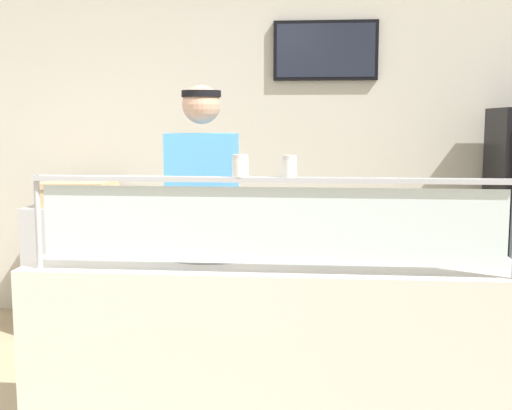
% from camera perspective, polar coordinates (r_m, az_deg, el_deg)
% --- Properties ---
extents(ground_plane, '(12.00, 12.00, 0.00)m').
position_cam_1_polar(ground_plane, '(3.89, 2.17, -16.49)').
color(ground_plane, tan).
rests_on(ground_plane, ground).
extents(shop_rear_unit, '(6.53, 0.13, 2.70)m').
position_cam_1_polar(shop_rear_unit, '(5.19, 3.29, 4.99)').
color(shop_rear_unit, beige).
rests_on(shop_rear_unit, ground).
extents(serving_counter, '(2.13, 0.69, 0.95)m').
position_cam_1_polar(serving_counter, '(3.10, 1.52, -13.33)').
color(serving_counter, silver).
rests_on(serving_counter, ground).
extents(sneeze_guard, '(1.96, 0.06, 0.39)m').
position_cam_1_polar(sneeze_guard, '(2.64, 1.16, -0.58)').
color(sneeze_guard, '#B2B5BC').
rests_on(sneeze_guard, serving_counter).
extents(pizza_tray, '(0.47, 0.47, 0.04)m').
position_cam_1_polar(pizza_tray, '(3.08, -4.06, -3.95)').
color(pizza_tray, '#9EA0A8').
rests_on(pizza_tray, serving_counter).
extents(pizza_server, '(0.08, 0.28, 0.01)m').
position_cam_1_polar(pizza_server, '(3.05, -3.46, -3.63)').
color(pizza_server, '#ADAFB7').
rests_on(pizza_server, pizza_tray).
extents(parmesan_shaker, '(0.07, 0.07, 0.09)m').
position_cam_1_polar(parmesan_shaker, '(2.63, -1.37, 3.29)').
color(parmesan_shaker, white).
rests_on(parmesan_shaker, sneeze_guard).
extents(pepper_flake_shaker, '(0.06, 0.06, 0.09)m').
position_cam_1_polar(pepper_flake_shaker, '(2.62, 2.91, 3.25)').
color(pepper_flake_shaker, white).
rests_on(pepper_flake_shaker, sneeze_guard).
extents(worker_figure, '(0.41, 0.50, 1.76)m').
position_cam_1_polar(worker_figure, '(3.65, -4.59, -1.57)').
color(worker_figure, '#23232D').
rests_on(worker_figure, ground).
extents(prep_shelf, '(0.70, 0.55, 0.95)m').
position_cam_1_polar(prep_shelf, '(5.13, -14.87, -5.24)').
color(prep_shelf, '#B7BABF').
rests_on(prep_shelf, ground).
extents(pizza_box_stack, '(0.49, 0.48, 0.18)m').
position_cam_1_polar(pizza_box_stack, '(5.04, -15.09, 1.02)').
color(pizza_box_stack, tan).
rests_on(pizza_box_stack, prep_shelf).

